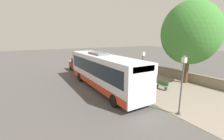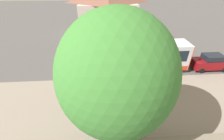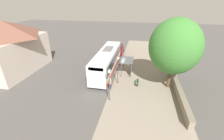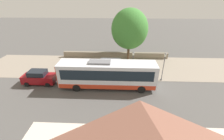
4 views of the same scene
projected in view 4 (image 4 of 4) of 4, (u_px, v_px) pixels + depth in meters
name	position (u px, v px, depth m)	size (l,w,h in m)	color
ground_plane	(114.00, 80.00, 21.51)	(120.00, 120.00, 0.00)	#514F4C
sidewalk_plaza	(115.00, 67.00, 25.51)	(9.00, 44.00, 0.02)	gray
stone_wall	(115.00, 55.00, 28.86)	(0.60, 20.00, 1.08)	gray
bus	(107.00, 74.00, 19.17)	(2.69, 12.30, 3.69)	silver
bus_shelter	(111.00, 62.00, 22.20)	(1.78, 2.98, 2.42)	#515459
pedestrian	(146.00, 75.00, 20.82)	(0.34, 0.22, 1.64)	#2D3347
bench	(130.00, 67.00, 24.26)	(0.40, 1.40, 0.88)	#4C7247
street_lamp_near	(133.00, 63.00, 20.85)	(0.28, 0.28, 4.15)	#4C4C51
street_lamp_far	(164.00, 65.00, 20.41)	(0.28, 0.28, 4.15)	#4C4C51
shade_tree	(130.00, 29.00, 25.51)	(6.24, 6.24, 9.12)	brown
parked_car_behind_bus	(39.00, 77.00, 20.35)	(1.92, 4.34, 1.95)	maroon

